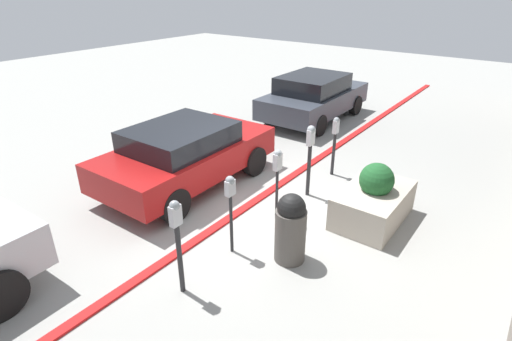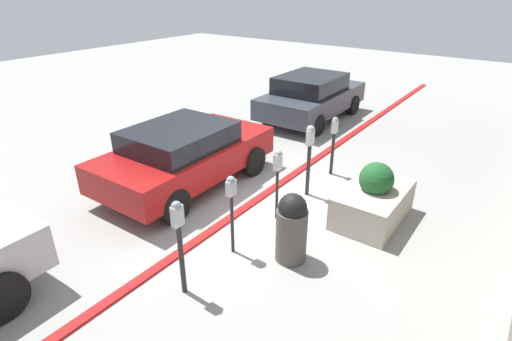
# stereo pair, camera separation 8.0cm
# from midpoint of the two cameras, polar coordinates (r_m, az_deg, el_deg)

# --- Properties ---
(ground_plane) EXTENTS (40.00, 40.00, 0.00)m
(ground_plane) POSITION_cam_midpoint_polar(r_m,az_deg,el_deg) (7.68, -1.30, -5.56)
(ground_plane) COLOR #999993
(curb_strip) EXTENTS (24.50, 0.16, 0.04)m
(curb_strip) POSITION_cam_midpoint_polar(r_m,az_deg,el_deg) (7.71, -1.78, -5.25)
(curb_strip) COLOR red
(curb_strip) RESTS_ON ground_plane
(parking_meter_nearest) EXTENTS (0.16, 0.14, 1.46)m
(parking_meter_nearest) POSITION_cam_midpoint_polar(r_m,az_deg,el_deg) (5.40, -11.34, -9.02)
(parking_meter_nearest) COLOR #232326
(parking_meter_nearest) RESTS_ON ground_plane
(parking_meter_second) EXTENTS (0.16, 0.14, 1.35)m
(parking_meter_second) POSITION_cam_midpoint_polar(r_m,az_deg,el_deg) (6.06, -3.91, -3.89)
(parking_meter_second) COLOR #232326
(parking_meter_second) RESTS_ON ground_plane
(parking_meter_middle) EXTENTS (0.17, 0.14, 1.36)m
(parking_meter_middle) POSITION_cam_midpoint_polar(r_m,az_deg,el_deg) (6.94, 2.77, 0.32)
(parking_meter_middle) COLOR #232326
(parking_meter_middle) RESTS_ON ground_plane
(parking_meter_fourth) EXTENTS (0.19, 0.16, 1.49)m
(parking_meter_fourth) POSITION_cam_midpoint_polar(r_m,az_deg,el_deg) (7.82, 7.36, 3.07)
(parking_meter_fourth) COLOR #232326
(parking_meter_fourth) RESTS_ON ground_plane
(parking_meter_farthest) EXTENTS (0.15, 0.13, 1.34)m
(parking_meter_farthest) POSITION_cam_midpoint_polar(r_m,az_deg,el_deg) (8.85, 10.80, 4.64)
(parking_meter_farthest) COLOR #232326
(parking_meter_farthest) RESTS_ON ground_plane
(planter_box) EXTENTS (1.63, 1.01, 1.11)m
(planter_box) POSITION_cam_midpoint_polar(r_m,az_deg,el_deg) (7.49, 16.14, -4.02)
(planter_box) COLOR #B2A899
(planter_box) RESTS_ON ground_plane
(parked_car_middle) EXTENTS (3.89, 1.92, 1.34)m
(parked_car_middle) POSITION_cam_midpoint_polar(r_m,az_deg,el_deg) (8.41, -10.39, 2.40)
(parked_car_middle) COLOR maroon
(parked_car_middle) RESTS_ON ground_plane
(parked_car_rear) EXTENTS (3.98, 1.92, 1.40)m
(parked_car_rear) POSITION_cam_midpoint_polar(r_m,az_deg,el_deg) (12.62, 7.76, 10.48)
(parked_car_rear) COLOR #383D47
(parked_car_rear) RESTS_ON ground_plane
(trash_bin) EXTENTS (0.48, 0.48, 1.14)m
(trash_bin) POSITION_cam_midpoint_polar(r_m,az_deg,el_deg) (6.13, 4.74, -8.12)
(trash_bin) COLOR #514C47
(trash_bin) RESTS_ON ground_plane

